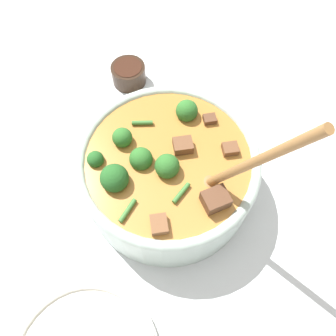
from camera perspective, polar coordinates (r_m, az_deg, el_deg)
The scene contains 3 objects.
ground_plane at distance 0.59m, azimuth 0.00°, elevation -3.21°, with size 4.00×4.00×0.00m, color silver.
stew_bowl at distance 0.53m, azimuth -0.03°, elevation -0.45°, with size 0.29×0.29×0.31m.
condiment_bowl at distance 0.72m, azimuth -6.88°, elevation 16.07°, with size 0.07×0.07×0.04m.
Camera 1 is at (-0.25, -0.02, 0.54)m, focal length 35.00 mm.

